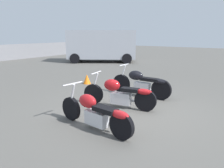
# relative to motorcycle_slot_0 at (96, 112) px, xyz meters

# --- Properties ---
(ground_plane) EXTENTS (60.00, 60.00, 0.00)m
(ground_plane) POSITION_rel_motorcycle_slot_0_xyz_m (1.53, -0.04, -0.39)
(ground_plane) COLOR #5B5954
(motorcycle_slot_0) EXTENTS (0.57, 2.12, 0.93)m
(motorcycle_slot_0) POSITION_rel_motorcycle_slot_0_xyz_m (0.00, 0.00, 0.00)
(motorcycle_slot_0) COLOR black
(motorcycle_slot_0) RESTS_ON ground_plane
(motorcycle_slot_1) EXTENTS (0.66, 2.18, 0.97)m
(motorcycle_slot_1) POSITION_rel_motorcycle_slot_0_xyz_m (1.53, 0.34, 0.02)
(motorcycle_slot_1) COLOR black
(motorcycle_slot_1) RESTS_ON ground_plane
(motorcycle_slot_2) EXTENTS (0.57, 2.16, 1.02)m
(motorcycle_slot_2) POSITION_rel_motorcycle_slot_0_xyz_m (2.91, 0.36, 0.05)
(motorcycle_slot_2) COLOR black
(motorcycle_slot_2) RESTS_ON ground_plane
(parked_van) EXTENTS (4.36, 5.22, 2.29)m
(parked_van) POSITION_rel_motorcycle_slot_0_xyz_m (9.58, 6.98, 0.88)
(parked_van) COLOR #999EA8
(parked_van) RESTS_ON ground_plane
(traffic_cone_near) EXTENTS (0.32, 0.32, 0.40)m
(traffic_cone_near) POSITION_rel_motorcycle_slot_0_xyz_m (3.33, 3.09, -0.19)
(traffic_cone_near) COLOR orange
(traffic_cone_near) RESTS_ON ground_plane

